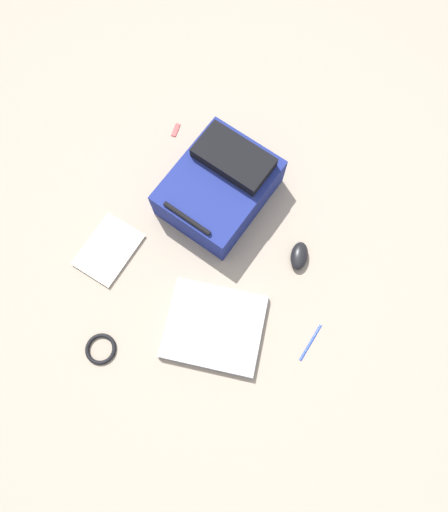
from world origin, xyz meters
name	(u,v)px	position (x,y,z in m)	size (l,w,h in m)	color
ground_plane	(218,257)	(0.00, 0.00, 0.00)	(3.32, 3.32, 0.00)	gray
backpack	(220,186)	(0.07, -0.23, 0.08)	(0.41, 0.46, 0.19)	navy
laptop	(214,327)	(-0.07, 0.24, 0.02)	(0.35, 0.31, 0.03)	#929296
book_manual	(109,250)	(0.38, 0.10, 0.01)	(0.21, 0.26, 0.01)	silver
computer_mouse	(299,256)	(-0.27, -0.09, 0.02)	(0.06, 0.10, 0.04)	black
cable_coil	(101,349)	(0.27, 0.43, 0.01)	(0.10, 0.10, 0.01)	black
pen_black	(311,343)	(-0.39, 0.18, 0.00)	(0.01, 0.01, 0.14)	#1933B2
usb_stick	(176,130)	(0.32, -0.44, 0.00)	(0.02, 0.06, 0.01)	#B21919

